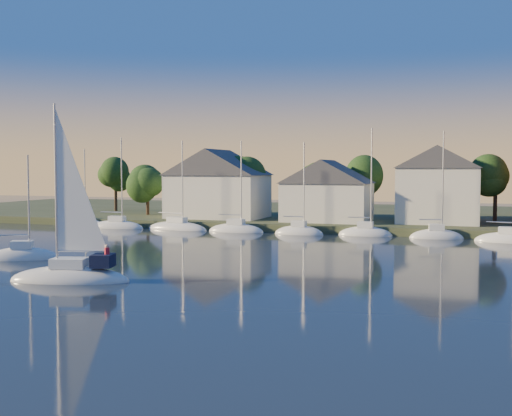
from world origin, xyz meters
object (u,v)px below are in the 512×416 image
at_px(clubhouse_centre, 327,190).
at_px(clubhouse_east, 439,184).
at_px(hero_sailboat, 71,273).
at_px(clubhouse_west, 218,183).
at_px(drifting_sailboat_left, 22,258).

relative_size(clubhouse_centre, clubhouse_east, 1.10).
xyz_separation_m(clubhouse_east, hero_sailboat, (-22.01, -46.81, -5.43)).
height_order(clubhouse_west, drifting_sailboat_left, clubhouse_west).
distance_m(clubhouse_east, drifting_sailboat_left, 51.17).
relative_size(clubhouse_west, clubhouse_east, 1.30).
bearing_deg(clubhouse_west, clubhouse_centre, -3.58).
height_order(clubhouse_centre, clubhouse_east, clubhouse_east).
bearing_deg(clubhouse_centre, clubhouse_east, 8.13).
height_order(hero_sailboat, drifting_sailboat_left, hero_sailboat).
bearing_deg(drifting_sailboat_left, clubhouse_east, 22.74).
bearing_deg(clubhouse_centre, drifting_sailboat_left, -116.68).
bearing_deg(drifting_sailboat_left, clubhouse_centre, 35.95).
height_order(clubhouse_centre, drifting_sailboat_left, drifting_sailboat_left).
xyz_separation_m(clubhouse_centre, hero_sailboat, (-8.01, -44.81, -4.56)).
xyz_separation_m(clubhouse_west, clubhouse_centre, (16.00, -1.00, -0.80)).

